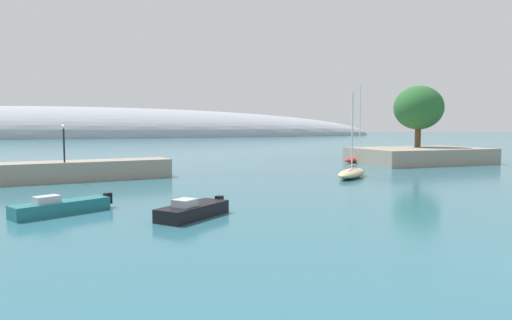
# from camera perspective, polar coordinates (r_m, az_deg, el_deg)

# --- Properties ---
(shore_outcrop) EXTENTS (17.38, 11.23, 2.08)m
(shore_outcrop) POSITION_cam_1_polar(r_m,az_deg,el_deg) (66.33, 19.78, 0.54)
(shore_outcrop) COLOR gray
(shore_outcrop) RESTS_ON ground
(tree_clump_shore) EXTENTS (6.85, 6.85, 8.67)m
(tree_clump_shore) POSITION_cam_1_polar(r_m,az_deg,el_deg) (68.51, 19.73, 6.18)
(tree_clump_shore) COLOR brown
(tree_clump_shore) RESTS_ON shore_outcrop
(breakwater_rocks) EXTENTS (26.47, 7.04, 1.81)m
(breakwater_rocks) POSITION_cam_1_polar(r_m,az_deg,el_deg) (45.63, -27.13, -1.45)
(breakwater_rocks) COLOR gray
(breakwater_rocks) RESTS_ON ground
(distant_ridge) EXTENTS (316.06, 57.49, 27.07)m
(distant_ridge) POSITION_cam_1_polar(r_m,az_deg,el_deg) (217.57, -23.49, 2.62)
(distant_ridge) COLOR #999EA8
(distant_ridge) RESTS_ON ground
(sailboat_red_near_shore) EXTENTS (6.85, 4.42, 10.69)m
(sailboat_red_near_shore) POSITION_cam_1_polar(r_m,az_deg,el_deg) (64.88, 12.85, 0.16)
(sailboat_red_near_shore) COLOR red
(sailboat_red_near_shore) RESTS_ON water
(sailboat_sand_mid_mooring) EXTENTS (6.16, 5.88, 8.35)m
(sailboat_sand_mid_mooring) POSITION_cam_1_polar(r_m,az_deg,el_deg) (45.65, 11.91, -1.56)
(sailboat_sand_mid_mooring) COLOR #C6B284
(sailboat_sand_mid_mooring) RESTS_ON water
(motorboat_teal_foreground) EXTENTS (5.64, 3.81, 1.16)m
(motorboat_teal_foreground) POSITION_cam_1_polar(r_m,az_deg,el_deg) (28.74, -23.26, -5.43)
(motorboat_teal_foreground) COLOR #1E6B70
(motorboat_teal_foreground) RESTS_ON water
(motorboat_black_alongside_breakwater) EXTENTS (4.67, 4.26, 1.14)m
(motorboat_black_alongside_breakwater) POSITION_cam_1_polar(r_m,az_deg,el_deg) (25.68, -7.94, -6.27)
(motorboat_black_alongside_breakwater) COLOR black
(motorboat_black_alongside_breakwater) RESTS_ON water
(harbor_lamp_post) EXTENTS (0.36, 0.36, 3.39)m
(harbor_lamp_post) POSITION_cam_1_polar(r_m,az_deg,el_deg) (44.45, -22.98, 2.49)
(harbor_lamp_post) COLOR black
(harbor_lamp_post) RESTS_ON breakwater_rocks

